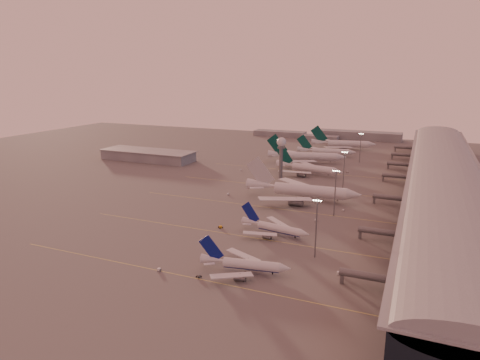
% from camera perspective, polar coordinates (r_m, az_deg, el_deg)
% --- Properties ---
extents(ground, '(700.00, 700.00, 0.00)m').
position_cam_1_polar(ground, '(198.44, -6.72, -7.49)').
color(ground, '#4E4C4C').
rests_on(ground, ground).
extents(taxiway_markings, '(180.00, 185.25, 0.02)m').
position_cam_1_polar(taxiway_markings, '(236.04, 6.46, -3.92)').
color(taxiway_markings, '#F1E455').
rests_on(taxiway_markings, ground).
extents(terminal, '(57.00, 362.00, 23.04)m').
position_cam_1_polar(terminal, '(277.16, 25.50, -0.25)').
color(terminal, black).
rests_on(terminal, ground).
extents(hangar, '(82.00, 27.00, 8.50)m').
position_cam_1_polar(hangar, '(373.80, -12.17, 3.26)').
color(hangar, slate).
rests_on(hangar, ground).
extents(radar_tower, '(6.40, 6.40, 31.10)m').
position_cam_1_polar(radar_tower, '(297.58, 5.51, 4.04)').
color(radar_tower, slate).
rests_on(radar_tower, ground).
extents(mast_a, '(3.60, 0.56, 25.00)m').
position_cam_1_polar(mast_a, '(173.67, 10.12, -5.98)').
color(mast_a, slate).
rests_on(mast_a, ground).
extents(mast_b, '(3.60, 0.56, 25.00)m').
position_cam_1_polar(mast_b, '(225.74, 12.57, -1.38)').
color(mast_b, slate).
rests_on(mast_b, ground).
extents(mast_c, '(3.60, 0.56, 25.00)m').
position_cam_1_polar(mast_c, '(279.26, 13.68, 1.52)').
color(mast_c, slate).
rests_on(mast_c, ground).
extents(mast_d, '(3.60, 0.56, 25.00)m').
position_cam_1_polar(mast_d, '(367.12, 15.76, 4.35)').
color(mast_d, slate).
rests_on(mast_d, ground).
extents(distant_horizon, '(165.00, 37.50, 9.00)m').
position_cam_1_polar(distant_horizon, '(497.81, 12.43, 5.86)').
color(distant_horizon, slate).
rests_on(distant_horizon, ground).
extents(narrowbody_near, '(35.00, 27.73, 13.74)m').
position_cam_1_polar(narrowbody_near, '(162.75, 0.65, -11.35)').
color(narrowbody_near, silver).
rests_on(narrowbody_near, ground).
extents(narrowbody_mid, '(34.76, 27.55, 13.64)m').
position_cam_1_polar(narrowbody_mid, '(199.08, 4.63, -6.51)').
color(narrowbody_mid, silver).
rests_on(narrowbody_mid, ground).
extents(widebody_white, '(68.81, 55.03, 24.19)m').
position_cam_1_polar(widebody_white, '(253.88, 8.33, -1.69)').
color(widebody_white, silver).
rests_on(widebody_white, ground).
extents(greentail_a, '(52.76, 42.23, 19.33)m').
position_cam_1_polar(greentail_a, '(318.31, 9.13, 1.37)').
color(greentail_a, silver).
rests_on(greentail_a, ground).
extents(greentail_b, '(64.08, 51.18, 23.62)m').
position_cam_1_polar(greentail_b, '(357.96, 8.89, 2.92)').
color(greentail_b, silver).
rests_on(greentail_b, ground).
extents(greentail_c, '(51.95, 41.66, 18.96)m').
position_cam_1_polar(greentail_c, '(389.95, 11.44, 3.60)').
color(greentail_c, silver).
rests_on(greentail_c, ground).
extents(greentail_d, '(62.09, 49.66, 22.80)m').
position_cam_1_polar(greentail_d, '(430.13, 13.62, 4.54)').
color(greentail_d, silver).
rests_on(greentail_d, ground).
extents(gsv_truck_a, '(5.93, 2.31, 2.38)m').
position_cam_1_polar(gsv_truck_a, '(167.05, -10.62, -11.50)').
color(gsv_truck_a, silver).
rests_on(gsv_truck_a, ground).
extents(gsv_tug_near, '(2.94, 3.85, 0.97)m').
position_cam_1_polar(gsv_tug_near, '(160.82, -5.53, -12.66)').
color(gsv_tug_near, '#4F5153').
rests_on(gsv_tug_near, ground).
extents(gsv_catering_a, '(5.88, 3.75, 4.46)m').
position_cam_1_polar(gsv_catering_a, '(165.63, 13.12, -11.48)').
color(gsv_catering_a, silver).
rests_on(gsv_catering_a, ground).
extents(gsv_tug_mid, '(4.62, 4.23, 1.13)m').
position_cam_1_polar(gsv_tug_mid, '(207.08, -2.62, -6.29)').
color(gsv_tug_mid, gold).
rests_on(gsv_tug_mid, ground).
extents(gsv_truck_b, '(5.67, 2.45, 2.23)m').
position_cam_1_polar(gsv_truck_b, '(219.35, 10.19, -5.17)').
color(gsv_truck_b, silver).
rests_on(gsv_truck_b, ground).
extents(gsv_truck_c, '(6.18, 5.54, 2.48)m').
position_cam_1_polar(gsv_truck_c, '(261.39, -1.52, -1.75)').
color(gsv_truck_c, silver).
rests_on(gsv_truck_c, ground).
extents(gsv_catering_b, '(5.06, 3.65, 3.80)m').
position_cam_1_polar(gsv_catering_b, '(237.80, 13.66, -3.62)').
color(gsv_catering_b, silver).
rests_on(gsv_catering_b, ground).
extents(gsv_tug_far, '(3.99, 4.63, 1.14)m').
position_cam_1_polar(gsv_tug_far, '(281.83, 8.67, -0.87)').
color(gsv_tug_far, gold).
rests_on(gsv_tug_far, ground).
extents(gsv_truck_d, '(2.01, 4.75, 1.87)m').
position_cam_1_polar(gsv_truck_d, '(327.16, 0.11, 1.45)').
color(gsv_truck_d, silver).
rests_on(gsv_truck_d, ground).
extents(gsv_tug_hangar, '(3.36, 2.24, 0.91)m').
position_cam_1_polar(gsv_tug_hangar, '(330.11, 14.14, 1.05)').
color(gsv_tug_hangar, silver).
rests_on(gsv_tug_hangar, ground).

